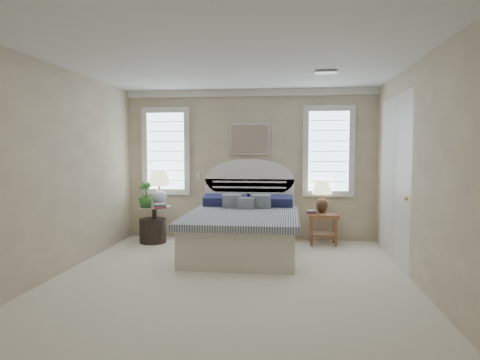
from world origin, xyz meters
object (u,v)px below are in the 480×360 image
object	(u,v)px
lamp_left	(159,184)
side_table_left	(155,220)
nightstand_right	(323,222)
lamp_right	(322,193)
bed	(243,228)
floor_pot	(153,231)

from	to	relation	value
lamp_left	side_table_left	bearing A→B (deg)	-162.24
nightstand_right	lamp_right	bearing A→B (deg)	96.97
side_table_left	lamp_left	xyz separation A→B (m)	(0.08, 0.03, 0.64)
nightstand_right	lamp_left	bearing A→B (deg)	-178.54
bed	side_table_left	xyz separation A→B (m)	(-1.65, 0.59, 0.00)
nightstand_right	lamp_left	xyz separation A→B (m)	(-2.87, -0.07, 0.64)
bed	nightstand_right	distance (m)	1.47
lamp_right	floor_pot	bearing A→B (deg)	-173.44
bed	lamp_right	distance (m)	1.61
bed	lamp_left	xyz separation A→B (m)	(-1.57, 0.62, 0.64)
lamp_left	lamp_right	distance (m)	2.86
bed	nightstand_right	xyz separation A→B (m)	(1.30, 0.69, 0.00)
bed	side_table_left	size ratio (longest dim) A/B	3.61
side_table_left	floor_pot	world-z (taller)	side_table_left
floor_pot	lamp_left	size ratio (longest dim) A/B	0.72
bed	lamp_right	bearing A→B (deg)	33.31
floor_pot	lamp_left	bearing A→B (deg)	52.27
floor_pot	lamp_left	xyz separation A→B (m)	(0.09, 0.11, 0.81)
bed	nightstand_right	size ratio (longest dim) A/B	4.29
floor_pot	lamp_right	distance (m)	3.03
side_table_left	lamp_right	world-z (taller)	lamp_right
side_table_left	nightstand_right	distance (m)	2.95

